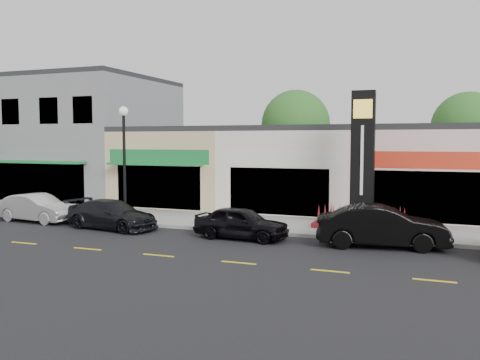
{
  "coord_description": "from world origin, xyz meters",
  "views": [
    {
      "loc": [
        5.86,
        -18.27,
        4.01
      ],
      "look_at": [
        -2.62,
        4.0,
        2.14
      ],
      "focal_mm": 38.0,
      "sensor_mm": 36.0,
      "label": 1
    }
  ],
  "objects": [
    {
      "name": "pylon_sign",
      "position": [
        3.0,
        4.2,
        2.27
      ],
      "size": [
        4.2,
        1.3,
        6.0
      ],
      "color": "#5A0F17",
      "rests_on": "sidewalk"
    },
    {
      "name": "sidewalk",
      "position": [
        0.0,
        4.35,
        0.07
      ],
      "size": [
        52.0,
        4.3,
        0.15
      ],
      "primitive_type": "cube",
      "color": "gray",
      "rests_on": "ground"
    },
    {
      "name": "shop_beige",
      "position": [
        -8.5,
        11.46,
        2.4
      ],
      "size": [
        7.0,
        10.85,
        4.8
      ],
      "color": "tan",
      "rests_on": "ground"
    },
    {
      "name": "lamp_west_near",
      "position": [
        -8.0,
        2.5,
        3.48
      ],
      "size": [
        0.44,
        0.44,
        5.47
      ],
      "color": "black",
      "rests_on": "sidewalk"
    },
    {
      "name": "car_black_sedan",
      "position": [
        -1.36,
        0.84,
        0.66
      ],
      "size": [
        1.85,
        4.0,
        1.33
      ],
      "primitive_type": "imported",
      "rotation": [
        0.0,
        0.0,
        1.5
      ],
      "color": "black",
      "rests_on": "ground"
    },
    {
      "name": "shop_pink_w",
      "position": [
        5.5,
        11.47,
        2.4
      ],
      "size": [
        7.0,
        10.01,
        4.8
      ],
      "color": "beige",
      "rests_on": "ground"
    },
    {
      "name": "building_grey_2story",
      "position": [
        -18.0,
        11.48,
        4.14
      ],
      "size": [
        12.0,
        10.95,
        8.3
      ],
      "color": "slate",
      "rests_on": "ground"
    },
    {
      "name": "shop_cream",
      "position": [
        -1.5,
        11.47,
        2.4
      ],
      "size": [
        7.0,
        10.01,
        4.8
      ],
      "color": "beige",
      "rests_on": "ground"
    },
    {
      "name": "tree_rear_west",
      "position": [
        -4.0,
        19.5,
        5.22
      ],
      "size": [
        5.2,
        5.2,
        7.83
      ],
      "color": "#382619",
      "rests_on": "ground"
    },
    {
      "name": "curb",
      "position": [
        0.0,
        2.1,
        0.07
      ],
      "size": [
        52.0,
        0.2,
        0.15
      ],
      "primitive_type": "cube",
      "color": "gray",
      "rests_on": "ground"
    },
    {
      "name": "ground",
      "position": [
        0.0,
        0.0,
        0.0
      ],
      "size": [
        120.0,
        120.0,
        0.0
      ],
      "primitive_type": "plane",
      "color": "black",
      "rests_on": "ground"
    },
    {
      "name": "car_black_conv",
      "position": [
        4.15,
        1.19,
        0.79
      ],
      "size": [
        2.36,
        4.98,
        1.58
      ],
      "primitive_type": "imported",
      "rotation": [
        0.0,
        0.0,
        1.72
      ],
      "color": "black",
      "rests_on": "ground"
    },
    {
      "name": "car_dark_sedan",
      "position": [
        -7.68,
        0.95,
        0.65
      ],
      "size": [
        2.46,
        4.73,
        1.31
      ],
      "primitive_type": "imported",
      "rotation": [
        0.0,
        0.0,
        1.43
      ],
      "color": "black",
      "rests_on": "ground"
    },
    {
      "name": "tree_rear_mid",
      "position": [
        8.0,
        19.5,
        4.88
      ],
      "size": [
        4.8,
        4.8,
        7.29
      ],
      "color": "#382619",
      "rests_on": "ground"
    },
    {
      "name": "car_white_van",
      "position": [
        -12.32,
        1.33,
        0.69
      ],
      "size": [
        1.77,
        4.28,
        1.38
      ],
      "primitive_type": "imported",
      "rotation": [
        0.0,
        0.0,
        1.5
      ],
      "color": "beige",
      "rests_on": "ground"
    }
  ]
}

